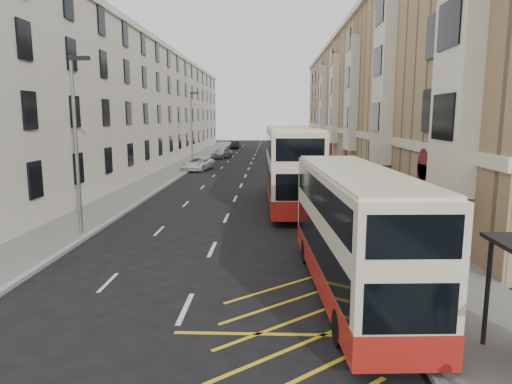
{
  "coord_description": "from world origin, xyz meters",
  "views": [
    {
      "loc": [
        2.5,
        -8.43,
        5.51
      ],
      "look_at": [
        1.89,
        8.81,
        2.65
      ],
      "focal_mm": 32.0,
      "sensor_mm": 36.0,
      "label": 1
    }
  ],
  "objects_px": {
    "white_van": "(198,164)",
    "car_red": "(275,148)",
    "street_lamp_far": "(192,125)",
    "car_silver": "(222,153)",
    "double_decker_rear": "(291,166)",
    "car_dark": "(235,145)",
    "street_lamp_near": "(77,136)",
    "double_decker_front": "(353,232)",
    "pedestrian_far": "(419,267)"
  },
  "relations": [
    {
      "from": "white_van",
      "to": "car_red",
      "type": "height_order",
      "value": "car_red"
    },
    {
      "from": "street_lamp_far",
      "to": "car_silver",
      "type": "bearing_deg",
      "value": 78.52
    },
    {
      "from": "white_van",
      "to": "car_silver",
      "type": "relative_size",
      "value": 1.17
    },
    {
      "from": "double_decker_rear",
      "to": "car_dark",
      "type": "distance_m",
      "value": 51.72
    },
    {
      "from": "street_lamp_near",
      "to": "car_silver",
      "type": "distance_m",
      "value": 40.59
    },
    {
      "from": "double_decker_rear",
      "to": "car_red",
      "type": "bearing_deg",
      "value": 89.01
    },
    {
      "from": "street_lamp_near",
      "to": "double_decker_front",
      "type": "xyz_separation_m",
      "value": [
        11.35,
        -6.77,
        -2.62
      ]
    },
    {
      "from": "white_van",
      "to": "car_dark",
      "type": "relative_size",
      "value": 1.21
    },
    {
      "from": "pedestrian_far",
      "to": "white_van",
      "type": "distance_m",
      "value": 35.61
    },
    {
      "from": "car_silver",
      "to": "car_dark",
      "type": "xyz_separation_m",
      "value": [
        0.36,
        18.45,
        -0.05
      ]
    },
    {
      "from": "double_decker_front",
      "to": "pedestrian_far",
      "type": "distance_m",
      "value": 2.24
    },
    {
      "from": "pedestrian_far",
      "to": "car_red",
      "type": "bearing_deg",
      "value": -48.7
    },
    {
      "from": "street_lamp_near",
      "to": "street_lamp_far",
      "type": "xyz_separation_m",
      "value": [
        0.0,
        30.0,
        0.0
      ]
    },
    {
      "from": "double_decker_rear",
      "to": "car_silver",
      "type": "bearing_deg",
      "value": 101.78
    },
    {
      "from": "street_lamp_near",
      "to": "double_decker_rear",
      "type": "relative_size",
      "value": 0.65
    },
    {
      "from": "double_decker_front",
      "to": "double_decker_rear",
      "type": "distance_m",
      "value": 14.51
    },
    {
      "from": "street_lamp_far",
      "to": "double_decker_front",
      "type": "bearing_deg",
      "value": -72.85
    },
    {
      "from": "pedestrian_far",
      "to": "car_red",
      "type": "xyz_separation_m",
      "value": [
        -3.95,
        58.65,
        -0.31
      ]
    },
    {
      "from": "double_decker_rear",
      "to": "pedestrian_far",
      "type": "xyz_separation_m",
      "value": [
        3.32,
        -14.69,
        -1.48
      ]
    },
    {
      "from": "pedestrian_far",
      "to": "car_red",
      "type": "height_order",
      "value": "pedestrian_far"
    },
    {
      "from": "double_decker_front",
      "to": "car_silver",
      "type": "bearing_deg",
      "value": 97.77
    },
    {
      "from": "car_silver",
      "to": "double_decker_front",
      "type": "bearing_deg",
      "value": -61.94
    },
    {
      "from": "double_decker_front",
      "to": "white_van",
      "type": "relative_size",
      "value": 2.05
    },
    {
      "from": "street_lamp_far",
      "to": "car_red",
      "type": "xyz_separation_m",
      "value": [
        9.37,
        21.63,
        -3.94
      ]
    },
    {
      "from": "double_decker_front",
      "to": "pedestrian_far",
      "type": "bearing_deg",
      "value": -10.65
    },
    {
      "from": "pedestrian_far",
      "to": "white_van",
      "type": "relative_size",
      "value": 0.35
    },
    {
      "from": "double_decker_rear",
      "to": "street_lamp_far",
      "type": "bearing_deg",
      "value": 112.32
    },
    {
      "from": "car_dark",
      "to": "car_silver",
      "type": "bearing_deg",
      "value": -88.85
    },
    {
      "from": "pedestrian_far",
      "to": "white_van",
      "type": "xyz_separation_m",
      "value": [
        -12.18,
        33.46,
        -0.32
      ]
    },
    {
      "from": "street_lamp_far",
      "to": "street_lamp_near",
      "type": "bearing_deg",
      "value": -90.0
    },
    {
      "from": "double_decker_front",
      "to": "car_dark",
      "type": "distance_m",
      "value": 66.18
    },
    {
      "from": "double_decker_front",
      "to": "car_dark",
      "type": "height_order",
      "value": "double_decker_front"
    },
    {
      "from": "street_lamp_near",
      "to": "car_silver",
      "type": "height_order",
      "value": "street_lamp_near"
    },
    {
      "from": "street_lamp_far",
      "to": "double_decker_rear",
      "type": "bearing_deg",
      "value": -65.87
    },
    {
      "from": "pedestrian_far",
      "to": "double_decker_front",
      "type": "bearing_deg",
      "value": 30.13
    },
    {
      "from": "street_lamp_far",
      "to": "double_decker_rear",
      "type": "distance_m",
      "value": 24.57
    },
    {
      "from": "double_decker_rear",
      "to": "white_van",
      "type": "bearing_deg",
      "value": 113.45
    },
    {
      "from": "street_lamp_near",
      "to": "car_dark",
      "type": "xyz_separation_m",
      "value": [
        2.46,
        58.8,
        -3.97
      ]
    },
    {
      "from": "car_red",
      "to": "pedestrian_far",
      "type": "bearing_deg",
      "value": 103.45
    },
    {
      "from": "white_van",
      "to": "car_red",
      "type": "xyz_separation_m",
      "value": [
        8.22,
        25.2,
        0.01
      ]
    },
    {
      "from": "street_lamp_far",
      "to": "car_dark",
      "type": "height_order",
      "value": "street_lamp_far"
    },
    {
      "from": "pedestrian_far",
      "to": "car_silver",
      "type": "distance_m",
      "value": 48.68
    },
    {
      "from": "white_van",
      "to": "car_dark",
      "type": "bearing_deg",
      "value": 100.44
    },
    {
      "from": "pedestrian_far",
      "to": "car_dark",
      "type": "relative_size",
      "value": 0.42
    },
    {
      "from": "street_lamp_near",
      "to": "street_lamp_far",
      "type": "relative_size",
      "value": 1.0
    },
    {
      "from": "white_van",
      "to": "car_dark",
      "type": "xyz_separation_m",
      "value": [
        1.31,
        32.37,
        -0.01
      ]
    },
    {
      "from": "street_lamp_near",
      "to": "double_decker_rear",
      "type": "xyz_separation_m",
      "value": [
        10.01,
        7.67,
        -2.16
      ]
    },
    {
      "from": "double_decker_rear",
      "to": "pedestrian_far",
      "type": "relative_size",
      "value": 7.23
    },
    {
      "from": "white_van",
      "to": "car_silver",
      "type": "xyz_separation_m",
      "value": [
        0.95,
        13.91,
        0.03
      ]
    },
    {
      "from": "street_lamp_near",
      "to": "white_van",
      "type": "relative_size",
      "value": 1.63
    }
  ]
}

